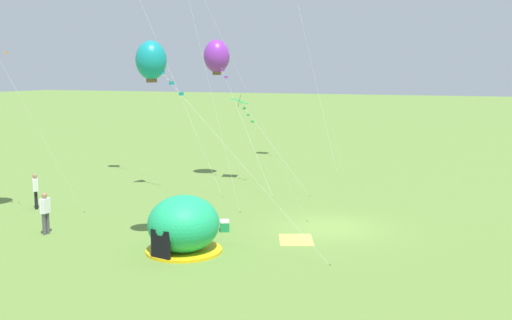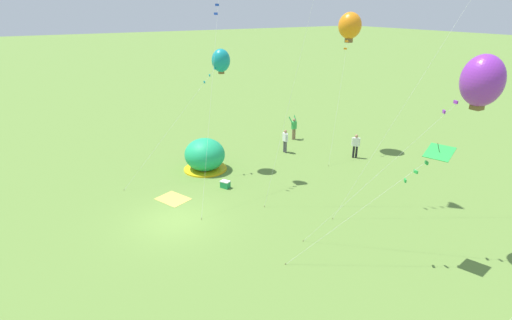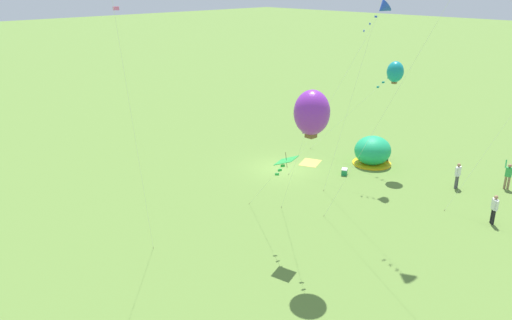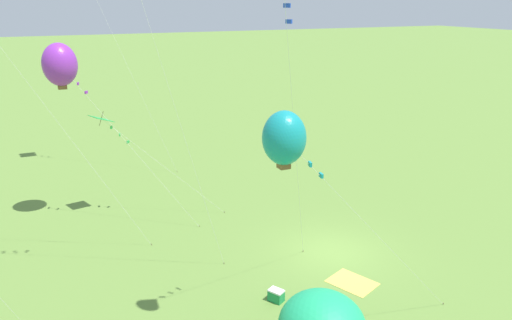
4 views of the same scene
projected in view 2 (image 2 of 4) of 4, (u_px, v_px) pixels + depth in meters
The scene contains 11 objects.
ground_plane at pixel (176, 220), 20.07m from camera, with size 300.00×300.00×0.00m, color olive.
popup_tent at pixel (205, 155), 25.92m from camera, with size 2.81×2.81×2.10m.
picnic_blanket at pixel (173, 199), 22.27m from camera, with size 1.70×1.30×0.01m, color gold.
cooler_box at pixel (225, 184), 23.57m from camera, with size 0.64×0.58×0.44m.
person_flying_kite at pixel (294, 127), 31.82m from camera, with size 0.54×0.68×1.89m.
person_watching_sky at pixel (285, 140), 28.97m from camera, with size 0.59×0.24×1.72m.
person_far_back at pixel (356, 145), 27.95m from camera, with size 0.45×0.44×1.72m.
kite_green at pixel (434, 157), 15.35m from camera, with size 3.16×5.85×5.21m.
kite_teal at pixel (221, 61), 24.25m from camera, with size 1.12×7.27×7.66m.
kite_purple at pixel (482, 81), 14.94m from camera, with size 4.56×5.91×8.45m.
kite_orange at pixel (350, 26), 27.22m from camera, with size 3.34×4.04×9.69m.
Camera 2 is at (17.24, -5.35, 10.11)m, focal length 28.00 mm.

